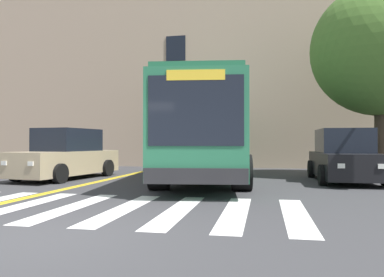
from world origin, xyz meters
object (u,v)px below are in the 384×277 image
(car_tan_near_lane, at_px, (66,156))
(car_black_far_lane, at_px, (344,158))
(city_bus, at_px, (204,131))
(street_tree_curbside_large, at_px, (382,50))

(car_tan_near_lane, xyz_separation_m, car_black_far_lane, (10.00, 0.99, -0.02))
(city_bus, distance_m, street_tree_curbside_large, 7.57)
(city_bus, distance_m, car_black_far_lane, 4.98)
(city_bus, xyz_separation_m, car_black_far_lane, (4.89, 0.09, -0.96))
(car_black_far_lane, bearing_deg, car_tan_near_lane, -174.36)
(car_tan_near_lane, distance_m, car_black_far_lane, 10.04)
(city_bus, relative_size, car_black_far_lane, 2.46)
(car_tan_near_lane, relative_size, street_tree_curbside_large, 0.65)
(car_tan_near_lane, height_order, street_tree_curbside_large, street_tree_curbside_large)
(car_black_far_lane, distance_m, street_tree_curbside_large, 4.81)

